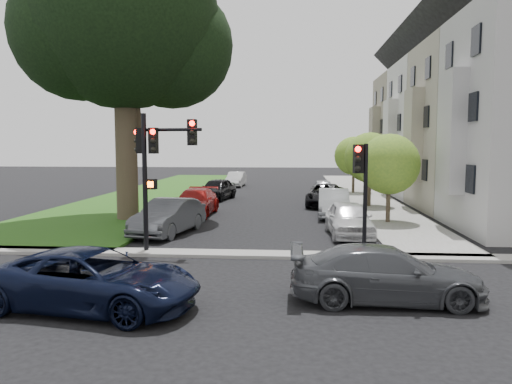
# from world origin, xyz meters

# --- Properties ---
(ground) EXTENTS (140.00, 140.00, 0.00)m
(ground) POSITION_xyz_m (0.00, 0.00, 0.00)
(ground) COLOR black
(ground) RESTS_ON ground
(grass_strip) EXTENTS (8.00, 44.00, 0.12)m
(grass_strip) POSITION_xyz_m (-9.00, 24.00, 0.06)
(grass_strip) COLOR #26521C
(grass_strip) RESTS_ON ground
(sidewalk_right) EXTENTS (3.50, 44.00, 0.12)m
(sidewalk_right) POSITION_xyz_m (6.75, 24.00, 0.06)
(sidewalk_right) COLOR slate
(sidewalk_right) RESTS_ON ground
(sidewalk_cross) EXTENTS (60.00, 1.00, 0.12)m
(sidewalk_cross) POSITION_xyz_m (0.00, 2.00, 0.06)
(sidewalk_cross) COLOR slate
(sidewalk_cross) RESTS_ON ground
(house_b) EXTENTS (7.70, 7.55, 15.97)m
(house_b) POSITION_xyz_m (12.45, 15.50, 6.93)
(house_b) COLOR tan
(house_b) RESTS_ON ground
(house_c) EXTENTS (7.70, 7.55, 15.97)m
(house_c) POSITION_xyz_m (12.45, 23.00, 6.93)
(house_c) COLOR #BDB6AE
(house_c) RESTS_ON ground
(house_d) EXTENTS (7.70, 7.55, 15.97)m
(house_d) POSITION_xyz_m (12.45, 30.50, 6.93)
(house_d) COLOR #9F9588
(house_d) RESTS_ON ground
(eucalyptus) EXTENTS (10.81, 9.81, 15.32)m
(eucalyptus) POSITION_xyz_m (-7.11, 9.66, 10.46)
(eucalyptus) COLOR #44352A
(eucalyptus) RESTS_ON ground
(small_tree_a) EXTENTS (2.99, 2.99, 4.48)m
(small_tree_a) POSITION_xyz_m (6.20, 9.58, 2.98)
(small_tree_a) COLOR #44352A
(small_tree_a) RESTS_ON ground
(small_tree_b) EXTENTS (3.13, 3.13, 4.70)m
(small_tree_b) POSITION_xyz_m (6.20, 16.02, 3.12)
(small_tree_b) COLOR #44352A
(small_tree_b) RESTS_ON ground
(small_tree_c) EXTENTS (3.05, 3.05, 4.57)m
(small_tree_c) POSITION_xyz_m (6.20, 24.71, 3.04)
(small_tree_c) COLOR #44352A
(small_tree_c) RESTS_ON ground
(traffic_signal_main) EXTENTS (2.48, 0.66, 5.06)m
(traffic_signal_main) POSITION_xyz_m (-3.40, 2.23, 3.49)
(traffic_signal_main) COLOR black
(traffic_signal_main) RESTS_ON ground
(traffic_signal_secondary) EXTENTS (0.53, 0.43, 3.98)m
(traffic_signal_secondary) POSITION_xyz_m (3.92, 2.19, 2.78)
(traffic_signal_secondary) COLOR black
(traffic_signal_secondary) RESTS_ON ground
(car_cross_near) EXTENTS (5.52, 3.22, 1.44)m
(car_cross_near) POSITION_xyz_m (-3.22, -3.99, 0.72)
(car_cross_near) COLOR black
(car_cross_near) RESTS_ON ground
(car_cross_far) EXTENTS (4.86, 2.00, 1.41)m
(car_cross_far) POSITION_xyz_m (3.92, -2.85, 0.70)
(car_cross_far) COLOR #3F4247
(car_cross_far) RESTS_ON ground
(car_parked_0) EXTENTS (1.97, 4.49, 1.50)m
(car_parked_0) POSITION_xyz_m (3.93, 6.15, 0.75)
(car_parked_0) COLOR silver
(car_parked_0) RESTS_ON ground
(car_parked_1) EXTENTS (1.82, 4.68, 1.52)m
(car_parked_1) POSITION_xyz_m (3.70, 11.92, 0.76)
(car_parked_1) COLOR #999BA0
(car_parked_1) RESTS_ON ground
(car_parked_2) EXTENTS (2.90, 5.34, 1.42)m
(car_parked_2) POSITION_xyz_m (3.58, 16.70, 0.71)
(car_parked_2) COLOR black
(car_parked_2) RESTS_ON ground
(car_parked_3) EXTENTS (1.64, 3.86, 1.30)m
(car_parked_3) POSITION_xyz_m (3.72, 22.42, 0.65)
(car_parked_3) COLOR #999BA0
(car_parked_3) RESTS_ON ground
(car_parked_5) EXTENTS (2.55, 4.96, 1.56)m
(car_parked_5) POSITION_xyz_m (-3.94, 5.98, 0.78)
(car_parked_5) COLOR #3F4247
(car_parked_5) RESTS_ON ground
(car_parked_6) EXTENTS (2.15, 5.10, 1.47)m
(car_parked_6) POSITION_xyz_m (-3.94, 11.83, 0.73)
(car_parked_6) COLOR maroon
(car_parked_6) RESTS_ON ground
(car_parked_7) EXTENTS (2.61, 4.77, 1.54)m
(car_parked_7) POSITION_xyz_m (-3.97, 19.69, 0.77)
(car_parked_7) COLOR black
(car_parked_7) RESTS_ON ground
(car_parked_9) EXTENTS (1.60, 4.19, 1.36)m
(car_parked_9) POSITION_xyz_m (-3.95, 31.04, 0.68)
(car_parked_9) COLOR silver
(car_parked_9) RESTS_ON ground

